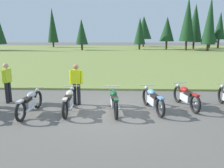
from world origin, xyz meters
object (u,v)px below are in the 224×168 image
(motorcycle_sky_blue, at_px, (153,99))
(rider_checking_bike, at_px, (76,82))
(motorcycle_british_green, at_px, (114,101))
(rider_near_row_end, at_px, (7,81))
(motorcycle_silver, at_px, (30,103))
(motorcycle_cream, at_px, (69,101))
(motorcycle_red, at_px, (186,96))

(motorcycle_sky_blue, xyz_separation_m, rider_checking_bike, (-2.99, 0.67, 0.51))
(motorcycle_british_green, relative_size, rider_near_row_end, 1.25)
(motorcycle_sky_blue, xyz_separation_m, rider_near_row_end, (-5.91, 0.84, 0.51))
(motorcycle_british_green, bearing_deg, rider_near_row_end, 166.40)
(motorcycle_silver, bearing_deg, motorcycle_sky_blue, 7.20)
(motorcycle_sky_blue, bearing_deg, rider_checking_bike, 167.44)
(motorcycle_cream, height_order, rider_checking_bike, rider_checking_bike)
(motorcycle_cream, height_order, motorcycle_british_green, same)
(motorcycle_cream, relative_size, motorcycle_british_green, 1.00)
(motorcycle_red, bearing_deg, motorcycle_cream, -170.60)
(motorcycle_sky_blue, bearing_deg, motorcycle_red, 18.94)
(motorcycle_sky_blue, height_order, rider_checking_bike, rider_checking_bike)
(motorcycle_red, bearing_deg, motorcycle_british_green, -165.79)
(motorcycle_red, bearing_deg, rider_near_row_end, 177.09)
(motorcycle_cream, height_order, motorcycle_red, same)
(motorcycle_cream, distance_m, motorcycle_british_green, 1.65)
(motorcycle_red, xyz_separation_m, rider_near_row_end, (-7.27, 0.37, 0.51))
(motorcycle_british_green, bearing_deg, motorcycle_cream, -179.05)
(motorcycle_red, distance_m, rider_near_row_end, 7.29)
(motorcycle_cream, distance_m, rider_checking_bike, 1.07)
(motorcycle_silver, distance_m, motorcycle_cream, 1.38)
(rider_near_row_end, bearing_deg, motorcycle_cream, -21.47)
(motorcycle_british_green, distance_m, motorcycle_sky_blue, 1.47)
(motorcycle_sky_blue, relative_size, motorcycle_red, 0.99)
(motorcycle_red, distance_m, rider_checking_bike, 4.38)
(motorcycle_sky_blue, relative_size, rider_near_row_end, 1.23)
(motorcycle_sky_blue, distance_m, motorcycle_red, 1.44)
(rider_near_row_end, bearing_deg, motorcycle_british_green, -13.60)
(motorcycle_silver, height_order, rider_checking_bike, rider_checking_bike)
(motorcycle_red, height_order, rider_checking_bike, rider_checking_bike)
(rider_near_row_end, bearing_deg, motorcycle_sky_blue, -8.05)
(motorcycle_cream, distance_m, motorcycle_sky_blue, 3.11)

